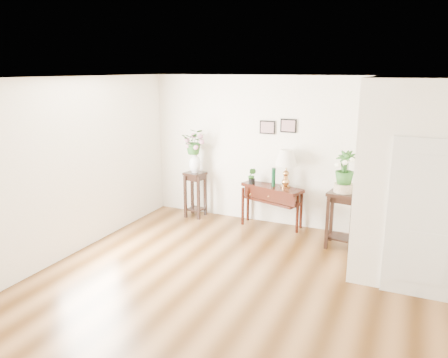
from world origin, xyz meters
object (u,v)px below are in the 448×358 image
Objects in this scene: console_table at (272,206)px; plant_stand_b at (341,220)px; table_lamp at (286,169)px; plant_stand_a at (195,194)px.

console_table is 1.24× the size of plant_stand_b.
plant_stand_b is (1.36, -0.46, 0.08)m from console_table.
plant_stand_b is (1.11, -0.46, -0.66)m from table_lamp.
plant_stand_b is at bearing -0.47° from console_table.
table_lamp is 1.37m from plant_stand_b.
table_lamp is (0.25, 0.00, 0.74)m from console_table.
plant_stand_b reaches higher than plant_stand_a.
console_table is 0.79m from table_lamp.
table_lamp reaches higher than console_table.
table_lamp is 0.78× the size of plant_stand_a.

